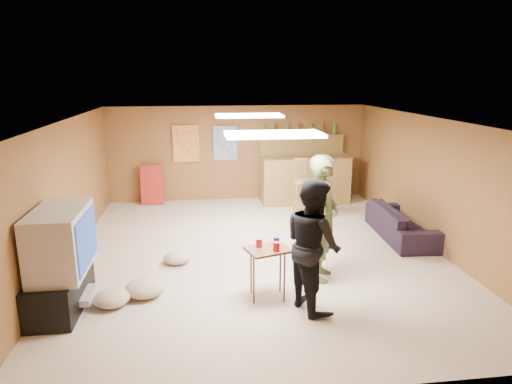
{
  "coord_description": "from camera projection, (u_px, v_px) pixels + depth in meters",
  "views": [
    {
      "loc": [
        -0.94,
        -7.06,
        2.88
      ],
      "look_at": [
        0.0,
        0.2,
        1.0
      ],
      "focal_mm": 32.0,
      "sensor_mm": 36.0,
      "label": 1
    }
  ],
  "objects": [
    {
      "name": "ground",
      "position": [
        258.0,
        253.0,
        7.61
      ],
      "size": [
        7.0,
        7.0,
        0.0
      ],
      "primitive_type": "plane",
      "color": "#BAA38E",
      "rests_on": "ground"
    },
    {
      "name": "ceiling",
      "position": [
        258.0,
        120.0,
        7.06
      ],
      "size": [
        6.0,
        7.0,
        0.02
      ],
      "primitive_type": "cube",
      "color": "silver",
      "rests_on": "ground"
    },
    {
      "name": "wall_back",
      "position": [
        238.0,
        153.0,
        10.7
      ],
      "size": [
        6.0,
        0.02,
        2.2
      ],
      "primitive_type": "cube",
      "color": "brown",
      "rests_on": "ground"
    },
    {
      "name": "wall_front",
      "position": [
        310.0,
        286.0,
        3.98
      ],
      "size": [
        6.0,
        0.02,
        2.2
      ],
      "primitive_type": "cube",
      "color": "brown",
      "rests_on": "ground"
    },
    {
      "name": "wall_left",
      "position": [
        63.0,
        195.0,
        6.96
      ],
      "size": [
        0.02,
        7.0,
        2.2
      ],
      "primitive_type": "cube",
      "color": "brown",
      "rests_on": "ground"
    },
    {
      "name": "wall_right",
      "position": [
        433.0,
        184.0,
        7.71
      ],
      "size": [
        0.02,
        7.0,
        2.2
      ],
      "primitive_type": "cube",
      "color": "brown",
      "rests_on": "ground"
    },
    {
      "name": "tv_stand",
      "position": [
        61.0,
        289.0,
        5.77
      ],
      "size": [
        0.55,
        1.3,
        0.5
      ],
      "primitive_type": "cube",
      "color": "black",
      "rests_on": "ground"
    },
    {
      "name": "dvd_box",
      "position": [
        79.0,
        295.0,
        5.82
      ],
      "size": [
        0.35,
        0.5,
        0.08
      ],
      "primitive_type": "cube",
      "color": "#B2B2B7",
      "rests_on": "tv_stand"
    },
    {
      "name": "tv_body",
      "position": [
        61.0,
        241.0,
        5.62
      ],
      "size": [
        0.6,
        1.1,
        0.8
      ],
      "primitive_type": "cube",
      "color": "#B2B2B7",
      "rests_on": "tv_stand"
    },
    {
      "name": "tv_screen",
      "position": [
        87.0,
        240.0,
        5.66
      ],
      "size": [
        0.02,
        0.95,
        0.65
      ],
      "primitive_type": "cube",
      "color": "navy",
      "rests_on": "tv_body"
    },
    {
      "name": "bar_counter",
      "position": [
        305.0,
        179.0,
        10.5
      ],
      "size": [
        2.0,
        0.6,
        1.1
      ],
      "primitive_type": "cube",
      "color": "olive",
      "rests_on": "ground"
    },
    {
      "name": "bar_lip",
      "position": [
        308.0,
        158.0,
        10.12
      ],
      "size": [
        2.1,
        0.12,
        0.05
      ],
      "primitive_type": "cube",
      "color": "#442815",
      "rests_on": "bar_counter"
    },
    {
      "name": "bar_shelf",
      "position": [
        302.0,
        136.0,
        10.69
      ],
      "size": [
        2.0,
        0.18,
        0.05
      ],
      "primitive_type": "cube",
      "color": "olive",
      "rests_on": "bar_backing"
    },
    {
      "name": "bar_backing",
      "position": [
        301.0,
        148.0,
        10.78
      ],
      "size": [
        2.0,
        0.14,
        0.6
      ],
      "primitive_type": "cube",
      "color": "olive",
      "rests_on": "bar_counter"
    },
    {
      "name": "poster_left",
      "position": [
        186.0,
        144.0,
        10.45
      ],
      "size": [
        0.6,
        0.03,
        0.85
      ],
      "primitive_type": "cube",
      "color": "#BF3F26",
      "rests_on": "wall_back"
    },
    {
      "name": "poster_right",
      "position": [
        225.0,
        143.0,
        10.56
      ],
      "size": [
        0.55,
        0.03,
        0.8
      ],
      "primitive_type": "cube",
      "color": "#334C99",
      "rests_on": "wall_back"
    },
    {
      "name": "folding_chair_stack",
      "position": [
        152.0,
        185.0,
        10.42
      ],
      "size": [
        0.5,
        0.26,
        0.91
      ],
      "primitive_type": "cube",
      "rotation": [
        -0.14,
        0.0,
        0.0
      ],
      "color": "#B12820",
      "rests_on": "ground"
    },
    {
      "name": "ceiling_panel_front",
      "position": [
        274.0,
        134.0,
        5.63
      ],
      "size": [
        1.2,
        0.6,
        0.04
      ],
      "primitive_type": "cube",
      "color": "white",
      "rests_on": "ceiling"
    },
    {
      "name": "ceiling_panel_back",
      "position": [
        249.0,
        116.0,
        8.22
      ],
      "size": [
        1.2,
        0.6,
        0.04
      ],
      "primitive_type": "cube",
      "color": "white",
      "rests_on": "ceiling"
    },
    {
      "name": "person_olive",
      "position": [
        323.0,
        218.0,
        6.46
      ],
      "size": [
        0.64,
        0.77,
        1.82
      ],
      "primitive_type": "imported",
      "rotation": [
        0.0,
        0.0,
        1.23
      ],
      "color": "#4E5833",
      "rests_on": "ground"
    },
    {
      "name": "person_black",
      "position": [
        313.0,
        244.0,
        5.66
      ],
      "size": [
        0.85,
        0.97,
        1.69
      ],
      "primitive_type": "imported",
      "rotation": [
        0.0,
        0.0,
        1.87
      ],
      "color": "black",
      "rests_on": "ground"
    },
    {
      "name": "sofa",
      "position": [
        401.0,
        223.0,
        8.29
      ],
      "size": [
        0.84,
        1.94,
        0.56
      ],
      "primitive_type": "imported",
      "rotation": [
        0.0,
        0.0,
        1.52
      ],
      "color": "black",
      "rests_on": "ground"
    },
    {
      "name": "tray_table",
      "position": [
        267.0,
        273.0,
        6.01
      ],
      "size": [
        0.64,
        0.57,
        0.69
      ],
      "primitive_type": "cube",
      "rotation": [
        0.0,
        0.0,
        0.31
      ],
      "color": "#442815",
      "rests_on": "ground"
    },
    {
      "name": "cup_red_near",
      "position": [
        259.0,
        243.0,
        5.97
      ],
      "size": [
        0.11,
        0.11,
        0.12
      ],
      "primitive_type": "cylinder",
      "rotation": [
        0.0,
        0.0,
        0.4
      ],
      "color": "red",
      "rests_on": "tray_table"
    },
    {
      "name": "cup_red_far",
      "position": [
        276.0,
        247.0,
        5.83
      ],
      "size": [
        0.1,
        0.1,
        0.12
      ],
      "primitive_type": "cylinder",
      "rotation": [
        0.0,
        0.0,
        -0.15
      ],
      "color": "red",
      "rests_on": "tray_table"
    },
    {
      "name": "cup_blue",
      "position": [
        276.0,
        241.0,
        6.04
      ],
      "size": [
        0.1,
        0.1,
        0.11
      ],
      "primitive_type": "cylinder",
      "rotation": [
        0.0,
        0.0,
        -0.37
      ],
      "color": "navy",
      "rests_on": "tray_table"
    },
    {
      "name": "bar_stool_left",
      "position": [
        302.0,
        184.0,
        9.58
      ],
      "size": [
        0.53,
        0.53,
        1.3
      ],
      "primitive_type": null,
      "rotation": [
        0.0,
        0.0,
        0.34
      ],
      "color": "olive",
      "rests_on": "ground"
    },
    {
      "name": "bar_stool_right",
      "position": [
        322.0,
        190.0,
        9.47
      ],
      "size": [
        0.4,
        0.4,
        1.12
      ],
      "primitive_type": null,
      "rotation": [
        0.0,
        0.0,
        0.15
      ],
      "color": "olive",
      "rests_on": "ground"
    },
    {
      "name": "cushion_near_tv",
      "position": [
        145.0,
        288.0,
        6.11
      ],
      "size": [
        0.65,
        0.65,
        0.23
      ],
      "primitive_type": "ellipsoid",
      "rotation": [
        0.0,
        0.0,
        0.3
      ],
      "color": "tan",
      "rests_on": "ground"
    },
    {
      "name": "cushion_mid",
      "position": [
        177.0,
        257.0,
        7.18
      ],
      "size": [
        0.45,
        0.45,
        0.19
      ],
      "primitive_type": "ellipsoid",
      "rotation": [
        0.0,
        0.0,
        -0.08
      ],
      "color": "tan",
      "rests_on": "ground"
    },
    {
      "name": "cushion_far",
      "position": [
        112.0,
        298.0,
        5.86
      ],
      "size": [
        0.49,
        0.49,
        0.21
      ],
      "primitive_type": "ellipsoid",
      "rotation": [
        0.0,
        0.0,
        -0.07
      ],
      "color": "tan",
      "rests_on": "ground"
    },
    {
      "name": "bottle_row",
      "position": [
        300.0,
        129.0,
        10.63
      ],
      "size": [
        1.76,
        0.08,
        0.26
      ],
      "primitive_type": null,
      "color": "#3F7233",
      "rests_on": "bar_shelf"
    }
  ]
}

